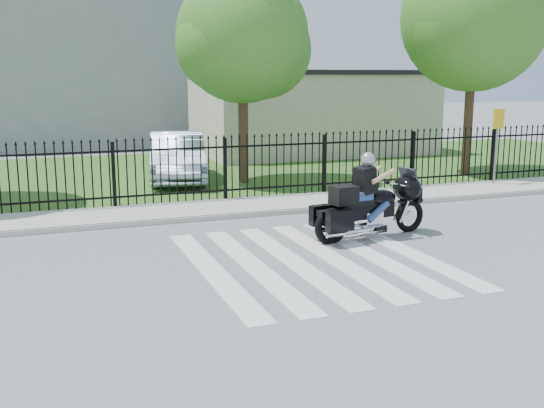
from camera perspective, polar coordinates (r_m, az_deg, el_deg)
name	(u,v)px	position (r m, az deg, el deg)	size (l,w,h in m)	color
ground	(314,260)	(12.23, 3.75, -5.04)	(120.00, 120.00, 0.00)	slate
crosswalk	(314,260)	(12.23, 3.75, -5.01)	(5.00, 5.50, 0.01)	silver
sidewalk	(236,207)	(16.77, -3.23, -0.29)	(40.00, 2.00, 0.12)	#ADAAA3
curb	(248,215)	(15.84, -2.16, -0.98)	(40.00, 0.12, 0.12)	#ADAAA3
grass_strip	(179,172)	(23.46, -8.30, 2.85)	(40.00, 12.00, 0.02)	#28561D
iron_fence	(225,170)	(17.57, -4.23, 3.02)	(26.00, 0.04, 1.80)	black
tree_mid	(242,37)	(20.72, -2.67, 14.75)	(4.20, 4.20, 6.78)	#382316
tree_right	(474,18)	(23.63, 17.69, 15.59)	(5.00, 5.00, 7.90)	#382316
building_low	(311,114)	(29.25, 3.54, 8.05)	(10.00, 6.00, 3.50)	beige
building_low_roof	(312,73)	(29.20, 3.58, 11.68)	(10.20, 6.20, 0.20)	black
building_tall	(64,27)	(36.83, -18.12, 14.84)	(15.00, 10.00, 12.00)	#94969C
motorcycle_rider	(369,202)	(13.87, 8.69, 0.16)	(2.88, 1.17, 1.91)	black
parked_car	(177,157)	(21.33, -8.47, 4.21)	(1.71, 4.91, 1.62)	#A7B8D3
traffic_sign	(497,131)	(21.06, 19.55, 6.22)	(0.50, 0.16, 2.34)	slate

